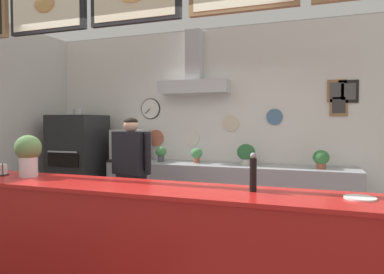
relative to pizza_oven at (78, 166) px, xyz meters
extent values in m
cube|color=#9E9E99|center=(2.12, 0.65, 0.68)|extent=(5.72, 0.12, 3.01)
cube|color=white|center=(2.12, 0.58, 0.68)|extent=(5.68, 0.01, 2.97)
cylinder|color=black|center=(1.03, 0.57, 0.93)|extent=(0.34, 0.02, 0.34)
cylinder|color=white|center=(1.03, 0.55, 0.93)|extent=(0.32, 0.01, 0.32)
cube|color=black|center=(0.98, 0.55, 0.89)|extent=(0.10, 0.01, 0.09)
cylinder|color=#C1664C|center=(1.13, 0.56, 0.45)|extent=(0.27, 0.02, 0.27)
cylinder|color=white|center=(1.77, 0.56, 0.46)|extent=(0.25, 0.02, 0.25)
cylinder|color=beige|center=(2.40, 0.56, 0.70)|extent=(0.25, 0.02, 0.25)
cylinder|color=teal|center=(3.06, 0.56, 0.79)|extent=(0.24, 0.02, 0.24)
cube|color=#997047|center=(3.91, 0.57, 1.14)|extent=(0.26, 0.02, 0.31)
cube|color=#494949|center=(3.91, 0.56, 1.14)|extent=(0.18, 0.01, 0.23)
cube|color=#997047|center=(3.93, 0.57, 0.95)|extent=(0.24, 0.02, 0.31)
cube|color=#343434|center=(3.93, 0.56, 0.95)|extent=(0.17, 0.01, 0.22)
cube|color=black|center=(4.05, 0.57, 1.13)|extent=(0.26, 0.02, 0.32)
cube|color=#4F4F4F|center=(4.05, 0.56, 1.13)|extent=(0.19, 0.01, 0.23)
cube|color=silver|center=(1.84, 0.42, 1.25)|extent=(1.10, 0.33, 0.20)
cube|color=silver|center=(1.84, 0.47, 1.74)|extent=(0.24, 0.24, 0.78)
cube|color=black|center=(1.17, -1.95, 1.83)|extent=(0.88, 0.05, 0.50)
cube|color=#F2E5C6|center=(1.17, -1.98, 1.83)|extent=(0.79, 0.01, 0.44)
ellipsoid|color=tan|center=(1.17, -1.99, 1.84)|extent=(0.24, 0.04, 0.16)
cube|color=tan|center=(1.17, -2.00, 1.84)|extent=(0.22, 0.01, 0.04)
cube|color=#B21916|center=(2.12, -2.27, -0.32)|extent=(4.15, 0.58, 1.01)
cube|color=red|center=(2.12, -2.27, 0.19)|extent=(4.23, 0.61, 0.03)
cube|color=#A3A5AD|center=(2.40, 0.25, -0.37)|extent=(3.64, 0.64, 0.92)
cube|color=gray|center=(2.40, 0.25, -0.66)|extent=(3.46, 0.59, 0.02)
cube|color=#232326|center=(0.00, 0.00, 0.00)|extent=(0.76, 0.71, 1.65)
cube|color=black|center=(0.00, -0.37, 0.13)|extent=(0.57, 0.02, 0.20)
cube|color=#B7BABF|center=(0.00, -0.38, 0.26)|extent=(0.53, 0.02, 0.02)
cylinder|color=#B7BABF|center=(0.00, 0.00, 0.87)|extent=(0.14, 0.14, 0.10)
cube|color=#232328|center=(1.51, -0.94, -0.38)|extent=(0.36, 0.27, 0.90)
cube|color=black|center=(1.51, -0.94, 0.33)|extent=(0.48, 0.31, 0.52)
cylinder|color=black|center=(1.76, -1.00, 0.36)|extent=(0.08, 0.08, 0.44)
cylinder|color=black|center=(1.26, -0.89, 0.36)|extent=(0.08, 0.08, 0.44)
sphere|color=#D8AD8E|center=(1.51, -0.94, 0.68)|extent=(0.18, 0.18, 0.18)
ellipsoid|color=black|center=(1.51, -0.94, 0.72)|extent=(0.17, 0.17, 0.10)
cube|color=#B7BABF|center=(0.84, 0.23, 0.34)|extent=(0.51, 0.45, 0.50)
cylinder|color=#4C4C51|center=(0.74, -0.03, 0.32)|extent=(0.06, 0.06, 0.06)
cube|color=black|center=(0.84, -0.04, 0.11)|extent=(0.46, 0.10, 0.04)
sphere|color=black|center=(0.99, -0.02, 0.44)|extent=(0.04, 0.04, 0.04)
cylinder|color=#9E563D|center=(1.95, 0.27, 0.14)|extent=(0.09, 0.09, 0.09)
ellipsoid|color=#47894C|center=(1.95, 0.27, 0.24)|extent=(0.17, 0.17, 0.16)
cylinder|color=beige|center=(2.69, 0.27, 0.14)|extent=(0.13, 0.13, 0.10)
ellipsoid|color=#2D6638|center=(2.69, 0.27, 0.28)|extent=(0.26, 0.26, 0.23)
cylinder|color=#9E563D|center=(3.71, 0.21, 0.13)|extent=(0.12, 0.12, 0.08)
ellipsoid|color=#387A3D|center=(3.71, 0.21, 0.24)|extent=(0.21, 0.21, 0.19)
cylinder|color=#4C4C51|center=(1.37, 0.23, 0.14)|extent=(0.10, 0.10, 0.10)
ellipsoid|color=#47894C|center=(1.37, 0.23, 0.25)|extent=(0.17, 0.17, 0.15)
cylinder|color=white|center=(3.92, -2.21, 0.21)|extent=(0.20, 0.20, 0.01)
cylinder|color=#262628|center=(0.90, -2.25, 0.27)|extent=(0.01, 0.01, 0.12)
cylinder|color=black|center=(3.22, -2.20, 0.33)|extent=(0.05, 0.05, 0.24)
sphere|color=gray|center=(3.22, -2.20, 0.47)|extent=(0.05, 0.05, 0.05)
cylinder|color=silver|center=(1.16, -2.21, 0.30)|extent=(0.16, 0.16, 0.18)
cylinder|color=gray|center=(1.16, -2.21, 0.24)|extent=(0.15, 0.15, 0.06)
ellipsoid|color=#5B844C|center=(1.16, -2.21, 0.47)|extent=(0.23, 0.23, 0.23)
camera|label=1|loc=(3.64, -4.70, 0.71)|focal=32.60mm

